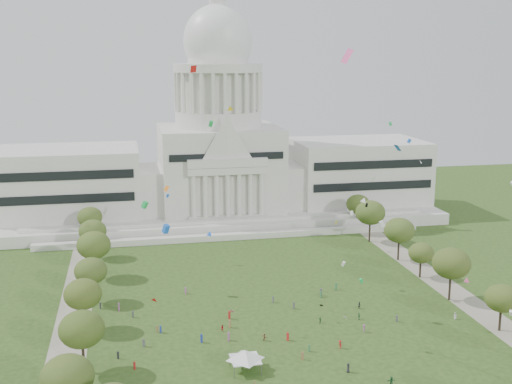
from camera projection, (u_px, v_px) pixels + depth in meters
The scene contains 31 objects.
ground at pixel (298, 345), 136.51m from camera, with size 400.00×400.00×0.00m, color #294518.
capitol at pixel (219, 159), 240.63m from camera, with size 160.00×64.50×91.30m.
path_left at pixel (75, 309), 155.81m from camera, with size 8.00×160.00×0.04m, color gray.
path_right at pixel (439, 282), 174.66m from camera, with size 8.00×160.00×0.04m, color gray.
row_tree_l_0 at pixel (67, 377), 104.98m from camera, with size 8.85×8.85×12.59m.
row_tree_l_1 at pixel (82, 329), 123.14m from camera, with size 8.86×8.86×12.59m.
row_tree_r_1 at pixel (502, 298), 142.30m from camera, with size 7.58×7.58×10.78m.
row_tree_l_2 at pixel (83, 294), 142.45m from camera, with size 8.42×8.42×11.97m.
row_tree_r_2 at pixel (451, 263), 159.85m from camera, with size 9.55×9.55×13.58m.
row_tree_l_3 at pixel (91, 271), 158.62m from camera, with size 8.12×8.12×11.55m.
row_tree_r_3 at pixel (421, 253), 176.77m from camera, with size 7.01×7.01×9.98m.
row_tree_l_4 at pixel (94, 245), 176.09m from camera, with size 9.29×9.29×13.21m.
row_tree_r_4 at pixel (399, 230), 191.28m from camera, with size 9.19×9.19×13.06m.
row_tree_l_5 at pixel (93, 231), 193.88m from camera, with size 8.33×8.33×11.85m.
row_tree_r_5 at pixel (370, 213), 210.19m from camera, with size 9.82×9.82×13.96m.
row_tree_l_6 at pixel (90, 217), 210.95m from camera, with size 8.19×8.19×11.64m.
row_tree_r_6 at pixel (358, 204), 228.16m from camera, with size 8.42×8.42×11.97m.
event_tent at pixel (245, 354), 124.90m from camera, with size 7.99×7.99×4.42m.
person_0 at pixel (455, 316), 149.84m from camera, with size 0.80×0.52×1.64m, color silver.
person_2 at pixel (360, 305), 156.04m from camera, with size 0.82×0.51×1.69m, color #26262B.
person_3 at pixel (340, 344), 134.95m from camera, with size 1.17×0.60×1.81m, color #B21E1E.
person_4 at pixel (320, 320), 147.68m from camera, with size 0.89×0.48×1.51m, color #33723F.
person_5 at pixel (264, 337), 138.55m from camera, with size 1.53×0.60×1.65m, color olive.
person_6 at pixel (348, 368), 124.74m from camera, with size 0.95×0.62×1.93m, color #26262B.
person_7 at pixel (254, 384), 118.97m from camera, with size 0.55×0.40×1.50m, color olive.
person_8 at pixel (222, 328), 143.30m from camera, with size 0.77×0.47×1.58m, color #B21E1E.
person_9 at pixel (364, 328), 142.85m from camera, with size 1.15×0.59×1.78m, color #994C8C.
person_10 at pixel (359, 316), 149.64m from camera, with size 1.01×0.55×1.72m, color #33723F.
person_11 at pixel (391, 381), 119.66m from camera, with size 1.72×0.68×1.85m, color #33723F.
distant_crowd at pixel (231, 319), 148.20m from camera, with size 68.02×41.99×1.94m.
kite_swarm at pixel (277, 218), 139.14m from camera, with size 87.13×92.01×58.68m.
Camera 1 is at (-34.28, -122.21, 60.63)m, focal length 45.00 mm.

